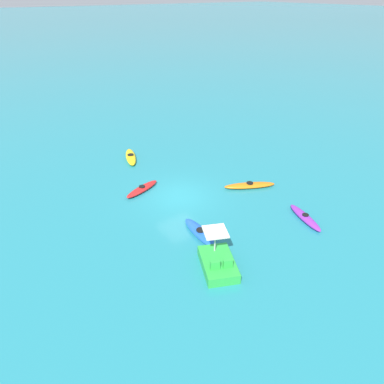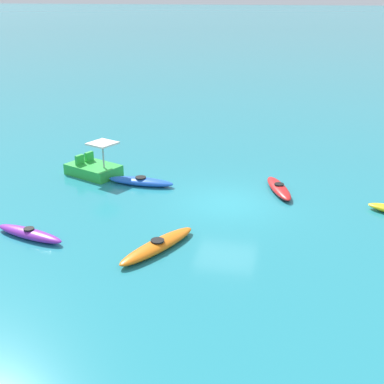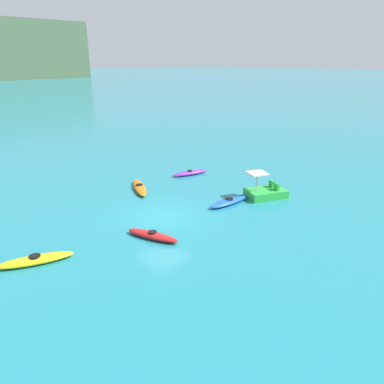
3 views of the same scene
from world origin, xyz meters
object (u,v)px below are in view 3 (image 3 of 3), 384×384
object	(u,v)px
kayak_yellow	(35,260)
kayak_blue	(229,201)
kayak_purple	(190,173)
pedal_boat_green	(266,192)
kayak_orange	(140,187)
kayak_red	(153,235)

from	to	relation	value
kayak_yellow	kayak_blue	world-z (taller)	same
kayak_yellow	kayak_purple	bearing A→B (deg)	19.38
pedal_boat_green	kayak_orange	bearing A→B (deg)	126.85
kayak_yellow	kayak_orange	world-z (taller)	same
kayak_blue	pedal_boat_green	distance (m)	2.65
kayak_yellow	kayak_purple	world-z (taller)	same
kayak_orange	kayak_purple	size ratio (longest dim) A/B	1.17
kayak_orange	pedal_boat_green	size ratio (longest dim) A/B	1.21
pedal_boat_green	kayak_yellow	bearing A→B (deg)	171.82
kayak_orange	kayak_blue	xyz separation A→B (m)	(2.38, -5.75, 0.00)
kayak_yellow	kayak_orange	distance (m)	9.79
kayak_blue	pedal_boat_green	xyz separation A→B (m)	(2.52, -0.79, 0.17)
kayak_red	pedal_boat_green	xyz separation A→B (m)	(8.54, -0.37, 0.17)
pedal_boat_green	kayak_purple	bearing A→B (deg)	92.64
kayak_red	kayak_purple	bearing A→B (deg)	37.10
kayak_yellow	pedal_boat_green	distance (m)	13.68
kayak_yellow	kayak_blue	size ratio (longest dim) A/B	1.04
kayak_orange	kayak_purple	xyz separation A→B (m)	(4.59, 0.07, -0.00)
kayak_blue	pedal_boat_green	bearing A→B (deg)	-17.41
kayak_yellow	pedal_boat_green	size ratio (longest dim) A/B	1.13
kayak_purple	kayak_orange	bearing A→B (deg)	-179.18
kayak_blue	kayak_red	bearing A→B (deg)	-176.01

